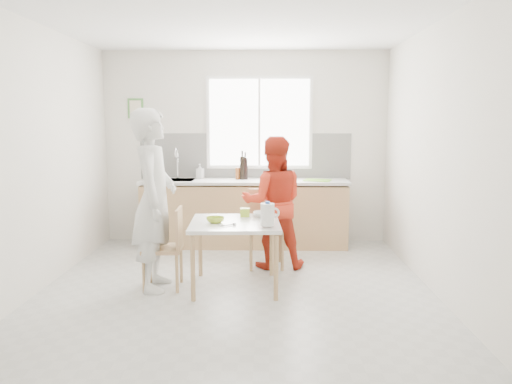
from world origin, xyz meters
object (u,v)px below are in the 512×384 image
bowl_green (215,220)px  milk_jug (268,214)px  chair_left (169,244)px  person_white (154,200)px  wine_bottle_b (245,168)px  dining_table (235,228)px  bowl_white (263,214)px  chair_far (266,224)px  person_red (273,202)px  wine_bottle_a (242,168)px

bowl_green → milk_jug: (0.53, -0.21, 0.10)m
chair_left → person_white: bearing=-90.0°
person_white → bowl_green: 0.65m
chair_left → wine_bottle_b: size_ratio=2.80×
dining_table → bowl_white: size_ratio=4.26×
chair_far → wine_bottle_b: wine_bottle_b is taller
person_red → bowl_white: size_ratio=6.98×
dining_table → chair_left: size_ratio=1.13×
bowl_white → milk_jug: (0.05, -0.53, 0.10)m
chair_left → bowl_green: 0.56m
dining_table → chair_left: bearing=-177.5°
bowl_green → wine_bottle_a: bearing=84.7°
bowl_green → bowl_white: (0.49, 0.32, -0.00)m
dining_table → chair_far: (0.31, 0.83, -0.12)m
person_white → person_red: 1.46m
dining_table → bowl_green: 0.23m
chair_far → bowl_white: 0.61m
person_red → wine_bottle_b: (-0.38, 1.12, 0.30)m
dining_table → wine_bottle_b: size_ratio=3.15×
chair_left → wine_bottle_b: wine_bottle_b is taller
chair_left → chair_far: size_ratio=0.92×
dining_table → person_white: bearing=-177.5°
person_red → person_white: bearing=30.6°
person_white → bowl_green: (0.62, -0.02, -0.20)m
chair_left → wine_bottle_b: (0.71, 1.91, 0.61)m
person_white → person_red: bearing=-59.4°
person_white → bowl_white: size_ratio=8.34×
bowl_white → wine_bottle_a: wine_bottle_a is taller
wine_bottle_b → wine_bottle_a: bearing=-163.9°
wine_bottle_a → person_white: bearing=-112.8°
dining_table → bowl_green: size_ratio=5.12×
chair_far → wine_bottle_a: 1.23m
bowl_white → person_white: bearing=-164.9°
bowl_green → bowl_white: bowl_green is taller
bowl_green → chair_left: bearing=176.7°
bowl_green → milk_jug: milk_jug is taller
chair_far → milk_jug: bearing=-91.4°
bowl_green → chair_far: bearing=60.2°
dining_table → bowl_green: (-0.20, -0.06, 0.10)m
dining_table → bowl_white: (0.29, 0.26, 0.10)m
person_red → bowl_white: (-0.11, -0.50, -0.05)m
chair_left → bowl_white: 1.05m
bowl_green → wine_bottle_a: 1.96m
milk_jug → wine_bottle_a: wine_bottle_a is taller
person_white → milk_jug: person_white is taller
person_white → wine_bottle_b: person_white is taller
bowl_green → milk_jug: 0.58m
bowl_white → wine_bottle_b: size_ratio=0.74×
chair_far → wine_bottle_a: (-0.33, 1.03, 0.58)m
bowl_white → chair_left: bearing=-163.2°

